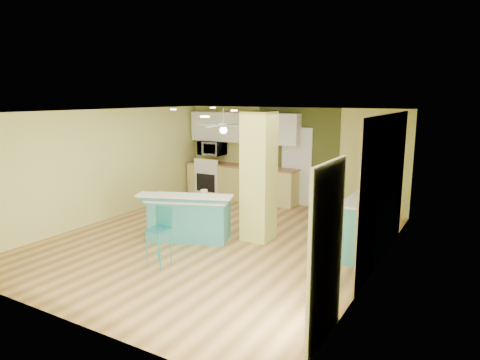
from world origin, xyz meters
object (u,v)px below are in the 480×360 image
side_counter (367,226)px  fruit_bowl (260,166)px  bar_stool (161,226)px  peninsula (190,217)px  canister (204,194)px

side_counter → fruit_bowl: 4.14m
bar_stool → side_counter: 3.61m
peninsula → side_counter: bearing=-5.1°
peninsula → fruit_bowl: 3.32m
peninsula → side_counter: 3.35m
fruit_bowl → peninsula: bearing=-87.4°
peninsula → side_counter: side_counter is taller
side_counter → canister: bearing=-163.5°
bar_stool → side_counter: bearing=39.1°
peninsula → side_counter: size_ratio=1.21×
bar_stool → canister: canister is taller
bar_stool → fruit_bowl: size_ratio=3.29×
bar_stool → side_counter: (2.82, 2.25, -0.15)m
fruit_bowl → bar_stool: bearing=-83.1°
fruit_bowl → canister: 3.24m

